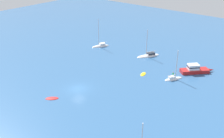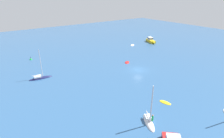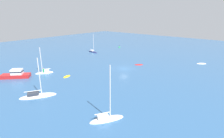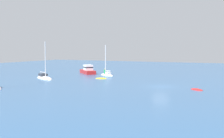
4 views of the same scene
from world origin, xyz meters
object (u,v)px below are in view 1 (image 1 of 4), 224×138
at_px(sailboat, 173,78).
at_px(rib_1, 52,99).
at_px(motor_cruiser, 195,69).
at_px(dinghy, 143,74).
at_px(sloop_1, 148,56).
at_px(ketch, 101,46).

bearing_deg(sailboat, rib_1, 176.23).
bearing_deg(motor_cruiser, dinghy, 176.97).
distance_m(rib_1, sloop_1, 31.24).
bearing_deg(motor_cruiser, ketch, 134.76).
height_order(ketch, sloop_1, ketch).
distance_m(motor_cruiser, rib_1, 33.92).
bearing_deg(motor_cruiser, rib_1, -166.91).
xyz_separation_m(sailboat, motor_cruiser, (-2.30, -6.44, 0.56)).
distance_m(rib_1, dinghy, 22.21).
height_order(ketch, dinghy, ketch).
bearing_deg(sailboat, motor_cruiser, 9.43).
bearing_deg(sloop_1, motor_cruiser, 112.85).
bearing_deg(motor_cruiser, sloop_1, 126.05).
bearing_deg(dinghy, sailboat, 93.66).
distance_m(sailboat, sloop_1, 14.40).
relative_size(motor_cruiser, rib_1, 2.52).
bearing_deg(sloop_1, sailboat, 85.22).
relative_size(ketch, sailboat, 1.22).
height_order(motor_cruiser, rib_1, motor_cruiser).
bearing_deg(rib_1, motor_cruiser, -163.21).
bearing_deg(rib_1, dinghy, -154.25).
bearing_deg(ketch, motor_cruiser, 121.06).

